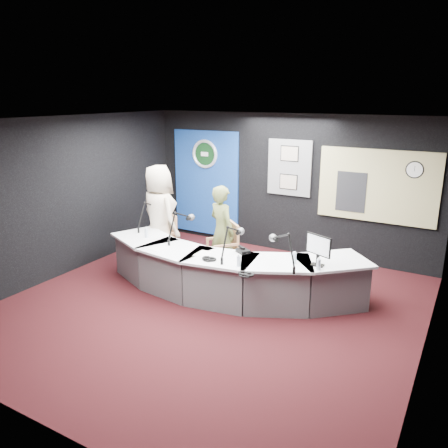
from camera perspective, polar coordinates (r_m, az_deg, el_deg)
The scene contains 33 objects.
ground at distance 7.02m, azimuth -1.86°, elevation -10.49°, with size 6.00×6.00×0.00m, color black.
ceiling at distance 6.28m, azimuth -2.09°, elevation 12.99°, with size 6.00×6.00×0.02m, color silver.
wall_back at distance 9.13m, azimuth 8.00°, elevation 4.97°, with size 6.00×0.02×2.80m, color black.
wall_front at distance 4.41m, azimuth -23.15°, elevation -8.56°, with size 6.00×0.02×2.80m, color black.
wall_left at distance 8.44m, azimuth -19.61°, elevation 3.27°, with size 0.02×6.00×2.80m, color black.
wall_right at distance 5.62m, azimuth 25.12°, elevation -3.54°, with size 0.02×6.00×2.80m, color black.
broadcast_desk at distance 7.32m, azimuth 0.05°, elevation -6.10°, with size 4.50×1.90×0.75m, color silver, non-canonical shape.
backdrop_panel at distance 9.98m, azimuth -2.30°, elevation 5.19°, with size 1.60×0.05×2.30m, color navy.
agency_seal at distance 9.84m, azimuth -2.46°, elevation 8.86°, with size 0.63×0.63×0.07m, color silver.
seal_center at distance 9.85m, azimuth -2.45°, elevation 8.87°, with size 0.48×0.48×0.01m, color black.
pinboard at distance 9.03m, azimuth 8.31°, elevation 7.09°, with size 0.90×0.04×1.10m, color slate.
framed_photo_upper at distance 8.96m, azimuth 8.31°, elevation 8.83°, with size 0.34×0.02×0.27m, color gray.
framed_photo_lower at distance 9.05m, azimuth 8.17°, elevation 5.31°, with size 0.34×0.02×0.27m, color gray.
booth_window_frame at distance 8.60m, azimuth 18.86°, elevation 4.58°, with size 2.12×0.06×1.32m, color tan.
booth_glow at distance 8.59m, azimuth 18.85°, elevation 4.57°, with size 2.00×0.02×1.20m, color #E5B290.
equipment_rack at distance 8.69m, azimuth 15.83°, elevation 3.94°, with size 0.55×0.02×0.75m, color black.
wall_clock at distance 8.42m, azimuth 23.05°, elevation 6.36°, with size 0.28×0.28×0.01m, color white.
armchair_left at distance 8.65m, azimuth -8.07°, elevation -2.12°, with size 0.51×0.51×0.91m, color #B57C53, non-canonical shape.
armchair_right at distance 8.02m, azimuth -0.27°, elevation -3.34°, with size 0.53×0.53×0.94m, color #B57C53, non-canonical shape.
draped_jacket at distance 8.85m, azimuth -7.83°, elevation -0.59°, with size 0.50×0.10×0.70m, color #676557.
person_man at distance 8.51m, azimuth -8.20°, elevation 1.08°, with size 0.93×0.61×1.91m, color beige.
person_woman at distance 7.91m, azimuth -0.27°, elevation -0.93°, with size 0.60×0.39×1.65m, color #555D31.
computer_monitor at distance 6.58m, azimuth 11.92°, elevation -2.60°, with size 0.42×0.02×0.29m, color black.
desk_phone at distance 7.07m, azimuth 2.43°, elevation -3.45°, with size 0.20×0.16×0.05m, color black.
headphones_near at distance 6.22m, azimuth 2.82°, elevation -6.35°, with size 0.23×0.23×0.04m, color black.
headphones_far at distance 6.77m, azimuth -1.89°, elevation -4.43°, with size 0.23×0.23×0.04m, color black.
paper_stack at distance 7.36m, azimuth -8.19°, elevation -2.99°, with size 0.23×0.33×0.00m, color white.
notepad at distance 7.02m, azimuth -2.70°, elevation -3.79°, with size 0.20×0.29×0.00m, color white.
boom_mic_a at distance 8.33m, azimuth -9.33°, elevation 1.36°, with size 0.20×0.73×0.60m, color black, non-canonical shape.
boom_mic_b at distance 7.58m, azimuth -5.58°, elevation 0.03°, with size 0.16×0.74×0.60m, color black, non-canonical shape.
boom_mic_c at distance 6.75m, azimuth 0.97°, elevation -1.94°, with size 0.16×0.74×0.60m, color black, non-canonical shape.
boom_mic_d at distance 6.48m, azimuth 7.54°, elevation -2.86°, with size 0.61×0.50×0.60m, color black, non-canonical shape.
water_bottles at distance 6.94m, azimuth -0.72°, elevation -3.26°, with size 3.14×0.58×0.18m, color silver, non-canonical shape.
Camera 1 is at (3.31, -5.33, 3.14)m, focal length 36.00 mm.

